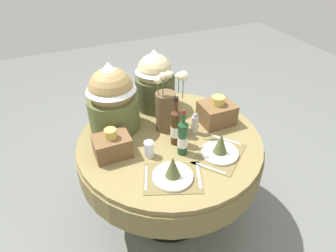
# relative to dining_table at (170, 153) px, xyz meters

# --- Properties ---
(ground) EXTENTS (8.00, 8.00, 0.00)m
(ground) POSITION_rel_dining_table_xyz_m (0.00, 0.00, -0.63)
(ground) COLOR slate
(dining_table) EXTENTS (1.29, 1.29, 0.77)m
(dining_table) POSITION_rel_dining_table_xyz_m (0.00, 0.00, 0.00)
(dining_table) COLOR olive
(dining_table) RESTS_ON ground
(place_setting_left) EXTENTS (0.41, 0.37, 0.16)m
(place_setting_left) POSITION_rel_dining_table_xyz_m (-0.14, -0.35, 0.18)
(place_setting_left) COLOR brown
(place_setting_left) RESTS_ON dining_table
(place_setting_right) EXTENTS (0.43, 0.42, 0.16)m
(place_setting_right) POSITION_rel_dining_table_xyz_m (0.22, -0.28, 0.18)
(place_setting_right) COLOR brown
(place_setting_right) RESTS_ON dining_table
(flower_vase) EXTENTS (0.19, 0.25, 0.47)m
(flower_vase) POSITION_rel_dining_table_xyz_m (0.02, 0.11, 0.31)
(flower_vase) COLOR brown
(flower_vase) RESTS_ON dining_table
(wine_bottle_left) EXTENTS (0.07, 0.07, 0.33)m
(wine_bottle_left) POSITION_rel_dining_table_xyz_m (0.01, -0.17, 0.26)
(wine_bottle_left) COLOR #194223
(wine_bottle_left) RESTS_ON dining_table
(wine_bottle_centre) EXTENTS (0.07, 0.07, 0.35)m
(wine_bottle_centre) POSITION_rel_dining_table_xyz_m (0.01, -0.06, 0.27)
(wine_bottle_centre) COLOR #422814
(wine_bottle_centre) RESTS_ON dining_table
(tumbler_near_left) EXTENTS (0.06, 0.06, 0.11)m
(tumbler_near_left) POSITION_rel_dining_table_xyz_m (-0.20, -0.12, 0.19)
(tumbler_near_left) COLOR silver
(tumbler_near_left) RESTS_ON dining_table
(pepper_mill) EXTENTS (0.05, 0.05, 0.17)m
(pepper_mill) POSITION_rel_dining_table_xyz_m (0.18, -0.01, 0.21)
(pepper_mill) COLOR #B7B2AD
(pepper_mill) RESTS_ON dining_table
(gift_tub_back_left) EXTENTS (0.36, 0.36, 0.50)m
(gift_tub_back_left) POSITION_rel_dining_table_xyz_m (-0.31, 0.28, 0.40)
(gift_tub_back_left) COLOR #566033
(gift_tub_back_left) RESTS_ON dining_table
(gift_tub_back_centre) EXTENTS (0.30, 0.30, 0.47)m
(gift_tub_back_centre) POSITION_rel_dining_table_xyz_m (0.06, 0.43, 0.39)
(gift_tub_back_centre) COLOR #474C2D
(gift_tub_back_centre) RESTS_ON dining_table
(woven_basket_side_left) EXTENTS (0.23, 0.17, 0.20)m
(woven_basket_side_left) POSITION_rel_dining_table_xyz_m (-0.40, -0.01, 0.21)
(woven_basket_side_left) COLOR brown
(woven_basket_side_left) RESTS_ON dining_table
(woven_basket_side_right) EXTENTS (0.24, 0.20, 0.21)m
(woven_basket_side_right) POSITION_rel_dining_table_xyz_m (0.39, 0.04, 0.22)
(woven_basket_side_right) COLOR brown
(woven_basket_side_right) RESTS_ON dining_table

